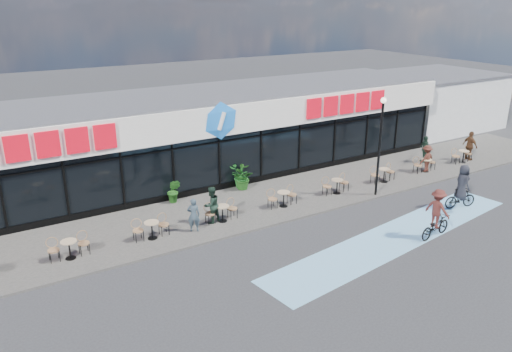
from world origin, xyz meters
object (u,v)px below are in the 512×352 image
(cyclist_a, at_px, (436,217))
(cyclist_b, at_px, (461,190))
(potted_plant_left, at_px, (174,191))
(pedestrian_a, at_px, (425,149))
(pedestrian_b, at_px, (470,146))
(lamp_post, at_px, (380,138))
(patron_right, at_px, (211,205))
(potted_plant_mid, at_px, (241,178))
(potted_plant_right, at_px, (241,177))
(patron_left, at_px, (194,215))
(pedestrian_c, at_px, (427,158))

(cyclist_a, distance_m, cyclist_b, 3.83)
(potted_plant_left, distance_m, cyclist_a, 11.97)
(pedestrian_a, distance_m, pedestrian_b, 2.88)
(lamp_post, height_order, patron_right, lamp_post)
(pedestrian_b, bearing_deg, cyclist_b, 129.31)
(lamp_post, xyz_separation_m, potted_plant_mid, (-5.41, 4.18, -2.35))
(potted_plant_mid, relative_size, pedestrian_b, 0.67)
(lamp_post, xyz_separation_m, potted_plant_right, (-5.37, 4.30, -2.34))
(pedestrian_a, distance_m, cyclist_a, 10.25)
(lamp_post, bearing_deg, cyclist_b, -52.34)
(potted_plant_left, height_order, pedestrian_a, pedestrian_a)
(lamp_post, relative_size, potted_plant_mid, 4.13)
(potted_plant_left, distance_m, patron_left, 3.43)
(pedestrian_a, bearing_deg, pedestrian_c, -28.33)
(potted_plant_left, relative_size, cyclist_a, 0.56)
(potted_plant_mid, xyz_separation_m, pedestrian_a, (11.70, -1.71, 0.21))
(patron_left, bearing_deg, cyclist_a, 171.09)
(cyclist_b, bearing_deg, potted_plant_right, 136.33)
(pedestrian_a, height_order, cyclist_a, cyclist_a)
(potted_plant_right, xyz_separation_m, pedestrian_b, (14.30, -2.99, 0.28))
(patron_right, bearing_deg, pedestrian_a, 168.90)
(lamp_post, relative_size, pedestrian_b, 2.76)
(patron_right, height_order, cyclist_a, cyclist_a)
(cyclist_b, bearing_deg, patron_right, 157.97)
(pedestrian_c, bearing_deg, cyclist_a, 40.05)
(lamp_post, bearing_deg, patron_right, 171.32)
(potted_plant_left, distance_m, pedestrian_c, 14.41)
(potted_plant_mid, height_order, cyclist_b, cyclist_b)
(cyclist_b, bearing_deg, pedestrian_a, 55.30)
(potted_plant_right, height_order, pedestrian_b, pedestrian_b)
(potted_plant_left, xyz_separation_m, cyclist_a, (7.98, -8.92, 0.20))
(potted_plant_left, height_order, cyclist_a, cyclist_a)
(pedestrian_a, height_order, pedestrian_c, pedestrian_a)
(potted_plant_mid, distance_m, cyclist_a, 9.80)
(patron_left, xyz_separation_m, cyclist_b, (11.99, -4.03, 0.06))
(pedestrian_c, bearing_deg, lamp_post, 9.80)
(potted_plant_mid, height_order, patron_right, patron_right)
(patron_left, xyz_separation_m, pedestrian_a, (15.87, 1.57, 0.06))
(potted_plant_mid, bearing_deg, cyclist_a, -63.99)
(potted_plant_right, distance_m, pedestrian_b, 14.61)
(lamp_post, height_order, potted_plant_left, lamp_post)
(potted_plant_mid, xyz_separation_m, patron_right, (-3.13, -2.88, 0.23))
(lamp_post, bearing_deg, potted_plant_right, 141.30)
(lamp_post, bearing_deg, cyclist_a, -103.50)
(potted_plant_mid, distance_m, pedestrian_a, 11.83)
(pedestrian_a, bearing_deg, potted_plant_mid, -81.16)
(potted_plant_left, distance_m, pedestrian_a, 15.49)
(lamp_post, xyz_separation_m, potted_plant_left, (-9.09, 4.29, -2.36))
(pedestrian_b, height_order, cyclist_a, cyclist_a)
(potted_plant_right, xyz_separation_m, patron_right, (-3.17, -3.00, 0.22))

